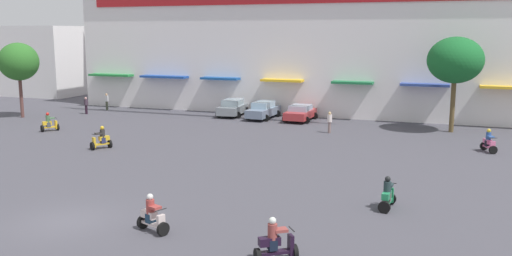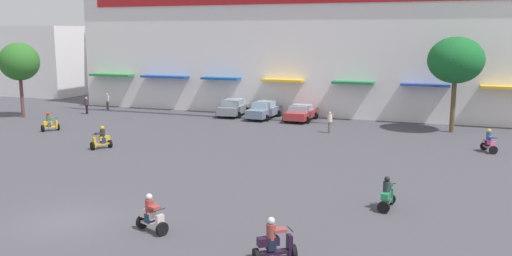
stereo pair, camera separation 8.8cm
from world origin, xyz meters
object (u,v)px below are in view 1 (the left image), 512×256
Objects in this scene: plaza_tree_0 at (19,62)px; parked_car_2 at (300,113)px; parked_car_0 at (233,108)px; scooter_rider_0 at (101,140)px; scooter_rider_2 at (152,217)px; plaza_tree_1 at (455,60)px; pedestrian_1 at (107,101)px; parked_car_1 at (263,110)px; scooter_rider_4 at (387,195)px; scooter_rider_5 at (49,124)px; scooter_rider_1 at (275,243)px; scooter_rider_3 at (489,143)px; pedestrian_2 at (330,121)px; pedestrian_0 at (86,104)px.

parked_car_2 is at bearing 15.53° from plaza_tree_0.
parked_car_0 reaches higher than scooter_rider_0.
plaza_tree_0 is at bearing 140.90° from scooter_rider_2.
plaza_tree_0 is at bearing 149.03° from scooter_rider_0.
plaza_tree_1 reaches higher than pedestrian_1.
plaza_tree_0 is 1.59× the size of parked_car_2.
pedestrian_1 reaches higher than parked_car_1.
parked_car_1 is at bearing 121.38° from scooter_rider_4.
parked_car_2 is 19.52m from pedestrian_1.
parked_car_1 reaches higher than scooter_rider_2.
scooter_rider_4 is (8.07, 5.83, 0.00)m from scooter_rider_2.
parked_car_1 is (20.45, 6.69, -4.17)m from plaza_tree_0.
scooter_rider_2 is 24.51m from scooter_rider_5.
scooter_rider_1 reaches higher than parked_car_2.
scooter_rider_3 is (14.51, -7.81, -0.10)m from parked_car_2.
plaza_tree_1 is at bearing -5.39° from parked_car_0.
scooter_rider_2 reaches higher than parked_car_2.
parked_car_1 is at bearing 156.25° from scooter_rider_3.
plaza_tree_1 is 21.08m from scooter_rider_4.
scooter_rider_3 is 11.33m from pedestrian_2.
pedestrian_2 is (3.59, -4.79, 0.23)m from parked_car_2.
parked_car_1 is 1.10× the size of parked_car_2.
plaza_tree_0 is 4.04× the size of pedestrian_1.
scooter_rider_1 is 7.39m from scooter_rider_4.
parked_car_0 is 2.68× the size of pedestrian_0.
pedestrian_1 is (-21.26, 27.31, 0.32)m from scooter_rider_2.
pedestrian_1 reaches higher than pedestrian_0.
scooter_rider_2 is at bearing 169.32° from scooter_rider_1.
scooter_rider_1 is 29.23m from scooter_rider_5.
parked_car_2 is 2.76× the size of scooter_rider_0.
pedestrian_1 is at bearing -179.40° from parked_car_1.
parked_car_0 is at bearing 14.95° from pedestrian_0.
plaza_tree_0 is at bearing -123.53° from pedestrian_1.
scooter_rider_4 reaches higher than parked_car_2.
scooter_rider_1 is at bearing -65.05° from parked_car_0.
scooter_rider_1 is 1.05× the size of scooter_rider_3.
scooter_rider_4 is (33.65, -14.96, -4.32)m from plaza_tree_0.
scooter_rider_4 is (-2.41, -20.38, -4.82)m from plaza_tree_1.
pedestrian_0 reaches higher than scooter_rider_3.
plaza_tree_1 is 4.55× the size of pedestrian_0.
scooter_rider_4 is (2.84, 6.82, -0.04)m from scooter_rider_1.
scooter_rider_2 is 23.40m from scooter_rider_3.
pedestrian_1 is (-16.13, -0.17, 0.17)m from parked_car_1.
scooter_rider_1 is at bearing -112.59° from scooter_rider_4.
plaza_tree_0 is 33.25m from scooter_rider_2.
parked_car_0 is at bearing 106.41° from scooter_rider_2.
pedestrian_1 is (-34.03, 7.71, 0.33)m from scooter_rider_3.
pedestrian_0 is (-34.27, 4.83, 0.29)m from scooter_rider_3.
scooter_rider_3 is 14.55m from scooter_rider_4.
scooter_rider_4 is at bearing -65.55° from parked_car_2.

